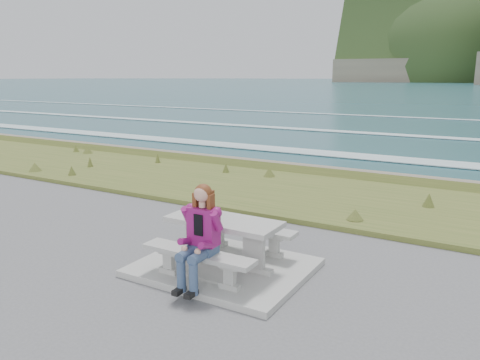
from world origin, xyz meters
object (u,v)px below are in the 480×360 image
object	(u,v)px
picnic_table	(224,229)
seated_woman	(198,250)
bench_seaward	(246,231)
bench_landward	(198,258)

from	to	relation	value
picnic_table	seated_woman	xyz separation A→B (m)	(0.10, -0.84, -0.05)
picnic_table	bench_seaward	distance (m)	0.74
bench_seaward	seated_woman	xyz separation A→B (m)	(0.10, -1.54, 0.19)
bench_seaward	seated_woman	bearing A→B (deg)	-86.27
bench_landward	seated_woman	size ratio (longest dim) A/B	1.24
bench_landward	bench_seaward	size ratio (longest dim) A/B	1.00
bench_landward	seated_woman	bearing A→B (deg)	-54.17
seated_woman	bench_seaward	bearing A→B (deg)	92.21
bench_landward	seated_woman	distance (m)	0.25
bench_seaward	bench_landward	bearing A→B (deg)	-90.00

